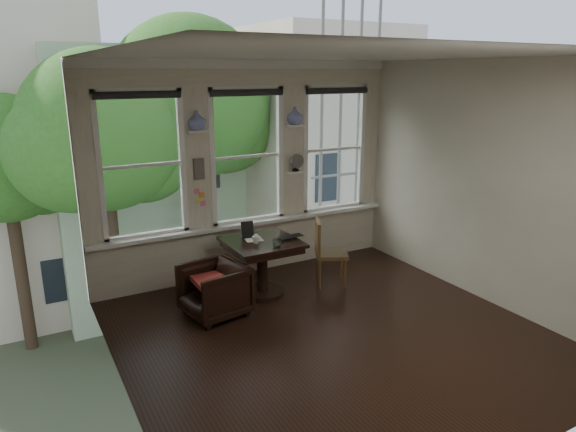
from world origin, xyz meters
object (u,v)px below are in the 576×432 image
table (262,268)px  mug (256,240)px  side_chair_right (331,253)px  laptop (292,238)px  armchair_left (214,290)px

table → mug: bearing=-150.8°
side_chair_right → mug: (-1.08, 0.10, 0.34)m
side_chair_right → mug: 1.14m
laptop → mug: mug is taller
laptop → armchair_left: bearing=-175.9°
armchair_left → side_chair_right: 1.75m
armchair_left → mug: 0.83m
armchair_left → laptop: 1.23m
side_chair_right → laptop: bearing=115.4°
table → side_chair_right: size_ratio=0.98×
laptop → mug: (-0.48, 0.08, 0.03)m
armchair_left → laptop: size_ratio=2.01×
table → side_chair_right: bearing=-9.4°
armchair_left → laptop: (1.14, 0.12, 0.44)m
table → armchair_left: size_ratio=1.27×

